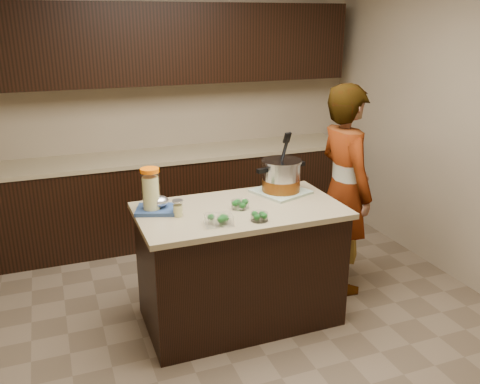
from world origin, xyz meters
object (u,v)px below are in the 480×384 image
(island, at_px, (240,264))
(person, at_px, (344,190))
(stock_pot, at_px, (281,178))
(lemonade_pitcher, at_px, (151,192))

(island, xyz_separation_m, person, (0.98, 0.18, 0.41))
(island, xyz_separation_m, stock_pot, (0.41, 0.20, 0.57))
(lemonade_pitcher, xyz_separation_m, person, (1.58, 0.05, -0.19))
(island, distance_m, stock_pot, 0.73)
(island, relative_size, lemonade_pitcher, 4.65)
(stock_pot, bearing_deg, person, -11.61)
(stock_pot, relative_size, lemonade_pitcher, 1.40)
(stock_pot, xyz_separation_m, person, (0.57, -0.01, -0.16))
(island, height_order, lemonade_pitcher, lemonade_pitcher)
(island, xyz_separation_m, lemonade_pitcher, (-0.60, 0.14, 0.59))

